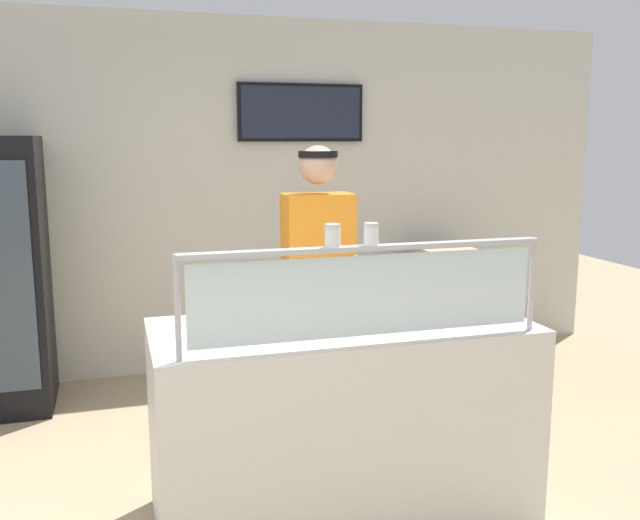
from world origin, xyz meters
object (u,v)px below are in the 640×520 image
(pizza_server, at_px, (318,313))
(parmesan_shaker, at_px, (333,237))
(pizza_tray, at_px, (324,316))
(worker_figure, at_px, (319,282))
(pizza_box_stack, at_px, (447,257))
(pepper_flake_shaker, at_px, (371,236))

(pizza_server, distance_m, parmesan_shaker, 0.60)
(pizza_tray, bearing_deg, parmesan_shaker, -102.51)
(parmesan_shaker, distance_m, worker_figure, 1.12)
(pizza_tray, height_order, worker_figure, worker_figure)
(worker_figure, xyz_separation_m, pizza_box_stack, (1.42, 1.23, -0.13))
(pizza_box_stack, bearing_deg, worker_figure, -139.10)
(pizza_server, bearing_deg, pizza_box_stack, 33.56)
(pizza_tray, distance_m, pizza_box_stack, 2.38)
(pizza_tray, xyz_separation_m, pizza_box_stack, (1.56, 1.80, -0.09))
(pepper_flake_shaker, bearing_deg, worker_figure, 85.40)
(pizza_server, xyz_separation_m, parmesan_shaker, (-0.07, -0.42, 0.42))
(pizza_server, distance_m, pizza_box_stack, 2.42)
(parmesan_shaker, bearing_deg, pizza_box_stack, 53.39)
(pizza_tray, distance_m, parmesan_shaker, 0.63)
(pizza_tray, xyz_separation_m, pepper_flake_shaker, (0.07, -0.44, 0.44))
(worker_figure, height_order, pizza_box_stack, worker_figure)
(parmesan_shaker, height_order, pizza_box_stack, parmesan_shaker)
(worker_figure, bearing_deg, parmesan_shaker, -103.67)
(pizza_tray, distance_m, pizza_server, 0.04)
(pepper_flake_shaker, relative_size, pizza_box_stack, 0.20)
(worker_figure, relative_size, pizza_box_stack, 3.87)
(pizza_tray, height_order, parmesan_shaker, parmesan_shaker)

